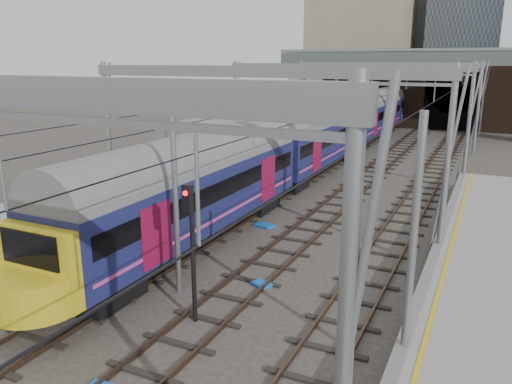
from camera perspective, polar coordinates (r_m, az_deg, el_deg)
The scene contains 11 objects.
ground at distance 17.20m, azimuth -12.58°, elevation -13.57°, with size 160.00×160.00×0.00m, color #38332D.
tracks at distance 29.53m, azimuth 5.51°, elevation -1.05°, with size 14.40×80.00×0.22m.
overhead_line at distance 34.61m, azimuth 9.59°, elevation 12.16°, with size 16.80×80.00×8.00m.
retaining_wall at distance 64.29m, azimuth 18.50°, elevation 10.78°, with size 28.00×2.75×9.00m.
overbridge at distance 58.52m, azimuth 16.56°, elevation 13.48°, with size 28.00×3.00×9.25m.
train_main at distance 45.51m, azimuth 10.66°, elevation 7.69°, with size 2.98×68.74×5.06m.
train_second at distance 56.84m, azimuth 9.59°, elevation 9.03°, with size 2.81×64.99×4.83m.
signal_near_left at distance 17.69m, azimuth -21.25°, elevation -2.86°, with size 0.35×0.46×4.76m.
signal_near_centre at distance 15.35m, azimuth -7.42°, elevation -5.06°, with size 0.35×0.46×4.53m.
equip_cover_b at distance 25.05m, azimuth 0.97°, elevation -3.83°, with size 0.95×0.67×0.11m, color blue.
equip_cover_c at distance 18.78m, azimuth 0.69°, elevation -10.49°, with size 0.74×0.52×0.09m, color blue.
Camera 1 is at (9.64, -11.71, 8.09)m, focal length 35.00 mm.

